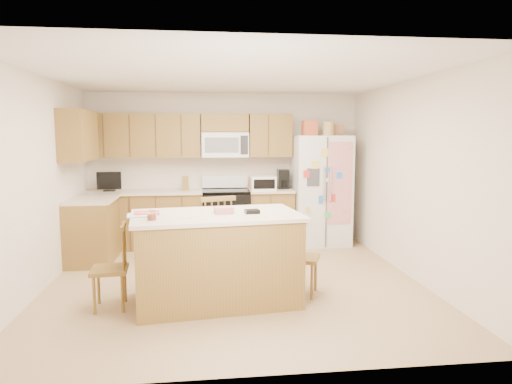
{
  "coord_description": "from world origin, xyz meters",
  "views": [
    {
      "loc": [
        -0.38,
        -5.46,
        1.8
      ],
      "look_at": [
        0.31,
        0.35,
        1.07
      ],
      "focal_mm": 32.0,
      "sensor_mm": 36.0,
      "label": 1
    }
  ],
  "objects": [
    {
      "name": "ground",
      "position": [
        0.0,
        0.0,
        0.0
      ],
      "size": [
        4.5,
        4.5,
        0.0
      ],
      "primitive_type": "plane",
      "color": "tan",
      "rests_on": "ground"
    },
    {
      "name": "room_shell",
      "position": [
        0.0,
        0.0,
        1.44
      ],
      "size": [
        4.6,
        4.6,
        2.52
      ],
      "color": "beige",
      "rests_on": "ground"
    },
    {
      "name": "cabinetry",
      "position": [
        -0.98,
        1.79,
        0.91
      ],
      "size": [
        3.36,
        1.56,
        2.15
      ],
      "color": "olive",
      "rests_on": "ground"
    },
    {
      "name": "stove",
      "position": [
        0.0,
        1.94,
        0.47
      ],
      "size": [
        0.76,
        0.65,
        1.13
      ],
      "color": "black",
      "rests_on": "ground"
    },
    {
      "name": "refrigerator",
      "position": [
        1.57,
        1.87,
        0.92
      ],
      "size": [
        0.9,
        0.79,
        2.04
      ],
      "color": "white",
      "rests_on": "ground"
    },
    {
      "name": "island",
      "position": [
        -0.24,
        -0.63,
        0.49
      ],
      "size": [
        1.88,
        1.24,
        1.06
      ],
      "color": "olive",
      "rests_on": "ground"
    },
    {
      "name": "windsor_chair_left",
      "position": [
        -1.33,
        -0.7,
        0.42
      ],
      "size": [
        0.4,
        0.41,
        0.89
      ],
      "color": "olive",
      "rests_on": "ground"
    },
    {
      "name": "windsor_chair_back",
      "position": [
        -0.24,
        0.15,
        0.51
      ],
      "size": [
        0.57,
        0.55,
        1.07
      ],
      "color": "olive",
      "rests_on": "ground"
    },
    {
      "name": "windsor_chair_right",
      "position": [
        0.71,
        -0.51,
        0.43
      ],
      "size": [
        0.49,
        0.5,
        0.91
      ],
      "color": "olive",
      "rests_on": "ground"
    }
  ]
}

